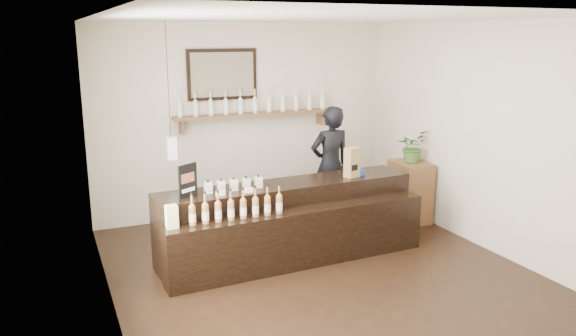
% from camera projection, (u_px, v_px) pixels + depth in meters
% --- Properties ---
extents(ground, '(5.00, 5.00, 0.00)m').
position_uv_depth(ground, '(321.00, 273.00, 6.36)').
color(ground, black).
rests_on(ground, ground).
extents(room_shell, '(5.00, 5.00, 5.00)m').
position_uv_depth(room_shell, '(323.00, 124.00, 5.97)').
color(room_shell, beige).
rests_on(room_shell, ground).
extents(back_wall_decor, '(2.66, 0.96, 1.69)m').
position_uv_depth(back_wall_decor, '(238.00, 97.00, 8.01)').
color(back_wall_decor, brown).
rests_on(back_wall_decor, ground).
extents(counter, '(3.23, 0.98, 1.05)m').
position_uv_depth(counter, '(291.00, 223.00, 6.74)').
color(counter, black).
rests_on(counter, ground).
extents(promo_sign, '(0.24, 0.15, 0.37)m').
position_uv_depth(promo_sign, '(188.00, 181.00, 6.13)').
color(promo_sign, black).
rests_on(promo_sign, counter).
extents(paper_bag, '(0.20, 0.17, 0.37)m').
position_uv_depth(paper_bag, '(352.00, 162.00, 6.98)').
color(paper_bag, olive).
rests_on(paper_bag, counter).
extents(tape_dispenser, '(0.13, 0.06, 0.11)m').
position_uv_depth(tape_dispenser, '(360.00, 172.00, 7.09)').
color(tape_dispenser, blue).
rests_on(tape_dispenser, counter).
extents(side_cabinet, '(0.48, 0.63, 0.87)m').
position_uv_depth(side_cabinet, '(410.00, 192.00, 8.06)').
color(side_cabinet, brown).
rests_on(side_cabinet, ground).
extents(potted_plant, '(0.53, 0.51, 0.46)m').
position_uv_depth(potted_plant, '(412.00, 146.00, 7.90)').
color(potted_plant, '#3A6528').
rests_on(potted_plant, side_cabinet).
extents(shopkeeper, '(0.70, 0.47, 1.89)m').
position_uv_depth(shopkeeper, '(330.00, 158.00, 7.88)').
color(shopkeeper, black).
rests_on(shopkeeper, ground).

